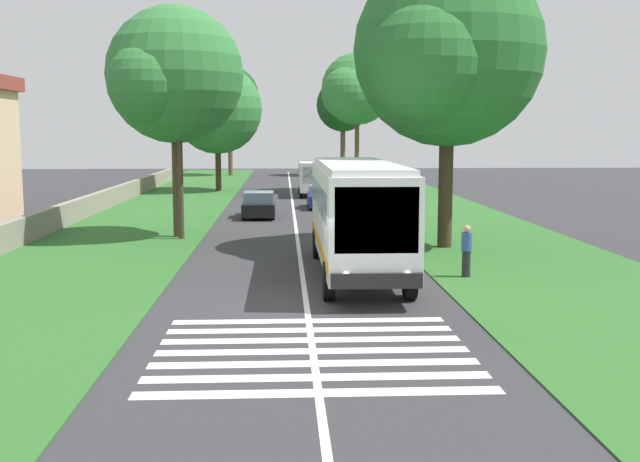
{
  "coord_description": "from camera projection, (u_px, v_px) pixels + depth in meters",
  "views": [
    {
      "loc": [
        -20.78,
        0.62,
        4.72
      ],
      "look_at": [
        3.42,
        -0.54,
        1.6
      ],
      "focal_mm": 43.26,
      "sensor_mm": 36.0,
      "label": 1
    }
  ],
  "objects": [
    {
      "name": "ground",
      "position": [
        306.0,
        304.0,
        21.22
      ],
      "size": [
        160.0,
        160.0,
        0.0
      ],
      "primitive_type": "plane",
      "color": "#333335"
    },
    {
      "name": "grass_verge_left",
      "position": [
        120.0,
        234.0,
        35.69
      ],
      "size": [
        120.0,
        8.0,
        0.04
      ],
      "primitive_type": "cube",
      "color": "#2D6628",
      "rests_on": "ground"
    },
    {
      "name": "grass_verge_right",
      "position": [
        470.0,
        232.0,
        36.46
      ],
      "size": [
        120.0,
        8.0,
        0.04
      ],
      "primitive_type": "cube",
      "color": "#2D6628",
      "rests_on": "ground"
    },
    {
      "name": "centre_line",
      "position": [
        297.0,
        233.0,
        36.08
      ],
      "size": [
        110.0,
        0.16,
        0.01
      ],
      "primitive_type": "cube",
      "color": "silver",
      "rests_on": "ground"
    },
    {
      "name": "coach_bus",
      "position": [
        357.0,
        210.0,
        25.44
      ],
      "size": [
        11.16,
        2.62,
        3.73
      ],
      "color": "white",
      "rests_on": "ground"
    },
    {
      "name": "zebra_crossing",
      "position": [
        313.0,
        351.0,
        16.69
      ],
      "size": [
        5.85,
        6.8,
        0.01
      ],
      "color": "silver",
      "rests_on": "ground"
    },
    {
      "name": "trailing_car_0",
      "position": [
        259.0,
        205.0,
        42.85
      ],
      "size": [
        4.3,
        1.78,
        1.43
      ],
      "color": "black",
      "rests_on": "ground"
    },
    {
      "name": "trailing_car_1",
      "position": [
        322.0,
        197.0,
        48.09
      ],
      "size": [
        4.3,
        1.78,
        1.43
      ],
      "color": "navy",
      "rests_on": "ground"
    },
    {
      "name": "trailing_minibus_0",
      "position": [
        313.0,
        175.0,
        57.22
      ],
      "size": [
        6.0,
        2.14,
        2.53
      ],
      "color": "silver",
      "rests_on": "ground"
    },
    {
      "name": "roadside_tree_left_0",
      "position": [
        215.0,
        111.0,
        60.89
      ],
      "size": [
        8.21,
        7.05,
        9.99
      ],
      "color": "#3D2D1E",
      "rests_on": "grass_verge_left"
    },
    {
      "name": "roadside_tree_left_1",
      "position": [
        173.0,
        78.0,
        33.95
      ],
      "size": [
        6.89,
        6.03,
        10.19
      ],
      "color": "#4C3826",
      "rests_on": "grass_verge_left"
    },
    {
      "name": "roadside_tree_left_2",
      "position": [
        229.0,
        97.0,
        82.96
      ],
      "size": [
        7.07,
        6.24,
        11.73
      ],
      "color": "brown",
      "rests_on": "grass_verge_left"
    },
    {
      "name": "roadside_tree_right_0",
      "position": [
        355.0,
        91.0,
        60.91
      ],
      "size": [
        6.87,
        5.78,
        10.93
      ],
      "color": "brown",
      "rests_on": "grass_verge_right"
    },
    {
      "name": "roadside_tree_right_1",
      "position": [
        444.0,
        56.0,
        30.68
      ],
      "size": [
        8.77,
        7.6,
        11.67
      ],
      "color": "#3D2D1E",
      "rests_on": "grass_verge_right"
    },
    {
      "name": "roadside_tree_right_2",
      "position": [
        342.0,
        106.0,
        83.6
      ],
      "size": [
        6.42,
        5.76,
        10.47
      ],
      "color": "brown",
      "rests_on": "grass_verge_right"
    },
    {
      "name": "utility_pole",
      "position": [
        180.0,
        140.0,
        33.53
      ],
      "size": [
        0.24,
        1.4,
        8.39
      ],
      "color": "#473828",
      "rests_on": "grass_verge_left"
    },
    {
      "name": "roadside_wall",
      "position": [
        74.0,
        211.0,
        40.4
      ],
      "size": [
        70.0,
        0.4,
        1.13
      ],
      "primitive_type": "cube",
      "color": "gray",
      "rests_on": "grass_verge_left"
    },
    {
      "name": "pedestrian",
      "position": [
        466.0,
        250.0,
        24.98
      ],
      "size": [
        0.34,
        0.34,
        1.69
      ],
      "color": "#26262D",
      "rests_on": "grass_verge_right"
    }
  ]
}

